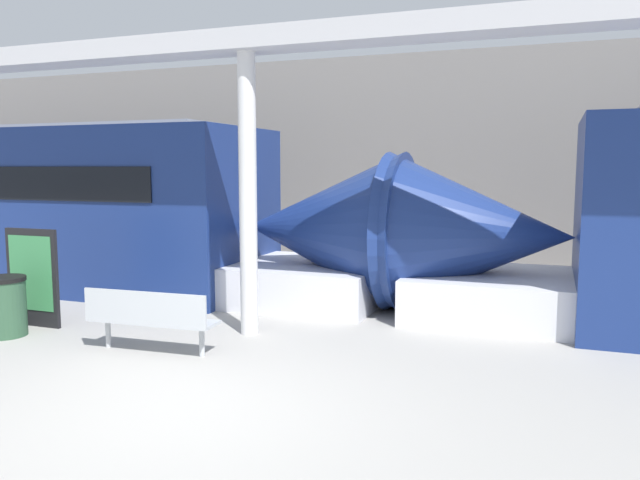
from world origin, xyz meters
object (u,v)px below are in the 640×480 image
(bench_near, at_px, (149,316))
(support_column_near, at_px, (248,196))
(train_right, at_px, (16,209))
(poster_board, at_px, (33,277))
(trash_bin, at_px, (4,306))

(bench_near, relative_size, support_column_near, 0.45)
(train_right, relative_size, poster_board, 11.28)
(poster_board, relative_size, support_column_near, 0.37)
(trash_bin, bearing_deg, support_column_near, 22.54)
(support_column_near, bearing_deg, poster_board, -167.08)
(train_right, height_order, poster_board, train_right)
(train_right, xyz_separation_m, bench_near, (5.92, -3.60, -1.02))
(trash_bin, xyz_separation_m, poster_board, (-0.05, 0.58, 0.32))
(train_right, bearing_deg, poster_board, -41.41)
(bench_near, relative_size, poster_board, 1.19)
(trash_bin, distance_m, support_column_near, 3.78)
(bench_near, height_order, trash_bin, trash_bin)
(train_right, xyz_separation_m, trash_bin, (3.48, -3.61, -1.08))
(train_right, distance_m, trash_bin, 5.13)
(train_right, xyz_separation_m, support_column_near, (6.67, -2.28, 0.47))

